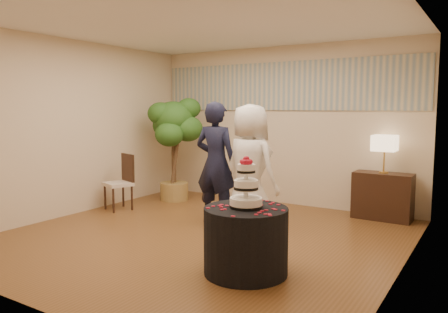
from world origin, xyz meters
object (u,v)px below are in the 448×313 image
Objects in this scene: cake_table at (246,241)px; side_chair at (118,182)px; console at (383,196)px; bride at (250,168)px; ficus_tree at (174,148)px; wedding_cake at (246,182)px; groom at (216,163)px; table_lamp at (384,154)px.

cake_table is 0.93× the size of side_chair.
side_chair is at bearing -154.89° from console.
bride reaches higher than console.
wedding_cake is at bearing -40.27° from ficus_tree.
cake_table is at bearing -40.27° from ficus_tree.
table_lamp is (2.07, 1.54, 0.11)m from groom.
console is 0.93× the size of side_chair.
table_lamp is 3.67m from ficus_tree.
wedding_cake is 0.28× the size of ficus_tree.
side_chair is at bearing 157.22° from cake_table.
bride is at bearing 117.17° from wedding_cake.
table_lamp reaches higher than side_chair.
console is (0.70, 3.07, 0.01)m from cake_table.
ficus_tree is at bearing -170.59° from table_lamp.
bride is at bearing -26.01° from ficus_tree.
ficus_tree is at bearing 93.70° from side_chair.
side_chair is at bearing -105.72° from ficus_tree.
table_lamp reaches higher than console.
groom is 1.02× the size of bride.
ficus_tree reaches higher than bride.
groom is 2.58m from table_lamp.
console is (0.70, 3.07, -0.60)m from wedding_cake.
ficus_tree is at bearing -11.86° from bride.
bride is 2.25m from console.
table_lamp is at bearing 77.09° from cake_table.
table_lamp is at bearing 77.09° from wedding_cake.
cake_table is at bearing 131.31° from bride.
console is (2.07, 1.54, -0.54)m from groom.
bride is at bearing -128.79° from console.
groom reaches higher than side_chair.
cake_table is 0.62m from wedding_cake.
side_chair is (-2.51, -0.04, -0.42)m from bride.
side_chair is at bearing 157.22° from wedding_cake.
console is at bearing -146.40° from groom.
bride is 1.89× the size of side_chair.
bride is 2.45m from ficus_tree.
wedding_cake reaches higher than console.
console is at bearing 42.96° from side_chair.
groom is 0.93× the size of ficus_tree.
table_lamp is at bearing 0.00° from console.
ficus_tree is (-2.91, 2.47, 0.62)m from cake_table.
wedding_cake is 0.62× the size of console.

